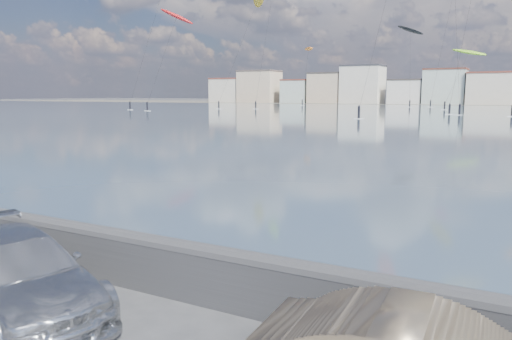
# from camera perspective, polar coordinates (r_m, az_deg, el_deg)

# --- Properties ---
(bay_water) EXTENTS (500.00, 177.00, 0.00)m
(bay_water) POSITION_cam_1_polar(r_m,az_deg,el_deg) (95.85, 25.46, 5.68)
(bay_water) COLOR #3C4E5E
(bay_water) RESTS_ON ground
(seawall) EXTENTS (400.00, 0.36, 1.08)m
(seawall) POSITION_cam_1_polar(r_m,az_deg,el_deg) (9.23, -9.51, -10.61)
(seawall) COLOR #28282B
(seawall) RESTS_ON ground
(car_silver) EXTENTS (4.89, 3.14, 1.32)m
(car_silver) POSITION_cam_1_polar(r_m,az_deg,el_deg) (9.33, -25.71, -10.68)
(car_silver) COLOR #B6B8BD
(car_silver) RESTS_ON ground
(kitesurfer_1) EXTENTS (8.81, 16.37, 15.34)m
(kitesurfer_1) POSITION_cam_1_polar(r_m,az_deg,el_deg) (137.07, 23.15, 12.19)
(kitesurfer_1) COLOR #8CD826
(kitesurfer_1) RESTS_ON ground
(kitesurfer_4) EXTENTS (8.13, 13.94, 24.52)m
(kitesurfer_4) POSITION_cam_1_polar(r_m,az_deg,el_deg) (159.79, 17.23, 14.89)
(kitesurfer_4) COLOR black
(kitesurfer_4) RESTS_ON ground
(kitesurfer_8) EXTENTS (8.80, 13.32, 23.52)m
(kitesurfer_8) POSITION_cam_1_polar(r_m,az_deg,el_deg) (120.55, -9.09, 16.80)
(kitesurfer_8) COLOR red
(kitesurfer_8) RESTS_ON ground
(kitesurfer_11) EXTENTS (6.38, 13.62, 18.99)m
(kitesurfer_11) POSITION_cam_1_polar(r_m,az_deg,el_deg) (170.46, 6.03, 13.50)
(kitesurfer_11) COLOR orange
(kitesurfer_11) RESTS_ON ground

